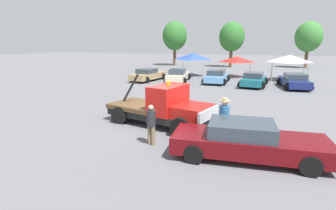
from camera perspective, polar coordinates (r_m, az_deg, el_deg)
The scene contains 17 objects.
ground_plane at distance 13.38m, azimuth -2.02°, elevation -4.21°, with size 160.00×160.00×0.00m, color slate.
tow_truck at distance 12.95m, azimuth -0.87°, elevation -0.67°, with size 5.78×3.24×2.51m.
foreground_car at distance 9.80m, azimuth 16.81°, elevation -7.47°, with size 5.52×2.44×1.34m.
person_near_truck at distance 10.92m, azimuth 12.11°, elevation -2.50°, with size 0.42×0.42×1.88m.
person_at_hood at distance 10.49m, azimuth -3.68°, elevation -3.72°, with size 0.37×0.37×1.67m.
parked_car_tan at distance 28.67m, azimuth -4.41°, elevation 6.58°, with size 2.85×5.09×1.34m.
parked_car_cream at distance 27.89m, azimuth 2.17°, elevation 6.42°, with size 2.78×4.99×1.34m.
parked_car_skyblue at distance 27.35m, azimuth 10.49°, elevation 6.07°, with size 2.50×4.31×1.34m.
parked_car_teal at distance 26.12m, azimuth 18.15°, elevation 5.29°, with size 2.69×4.65×1.34m.
parked_car_navy at distance 26.51m, azimuth 25.78°, elevation 4.73°, with size 2.89×4.92×1.34m.
canopy_tent_blue at distance 32.73m, azimuth 5.47°, elevation 10.51°, with size 3.51×3.51×2.81m.
canopy_tent_red at distance 32.62m, azimuth 14.75°, elevation 9.60°, with size 3.23×3.23×2.46m.
canopy_tent_white at distance 31.33m, azimuth 24.96°, elevation 9.13°, with size 3.41×3.41×2.76m.
tree_left at distance 47.99m, azimuth 1.48°, elevation 14.79°, with size 4.33×4.33×7.73m.
tree_center at distance 48.45m, azimuth 28.29°, elevation 12.93°, with size 4.12×4.12×7.35m.
tree_right at distance 45.74m, azimuth 13.73°, elevation 14.19°, with size 4.13×4.13×7.37m.
traffic_cone at distance 16.61m, azimuth -3.36°, elevation 0.20°, with size 0.40×0.40×0.55m.
Camera 1 is at (4.81, -11.81, 4.05)m, focal length 28.00 mm.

